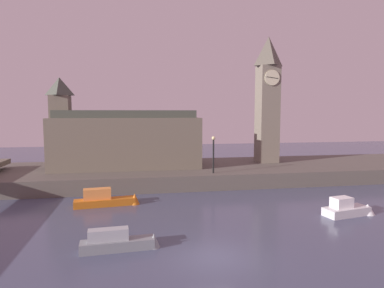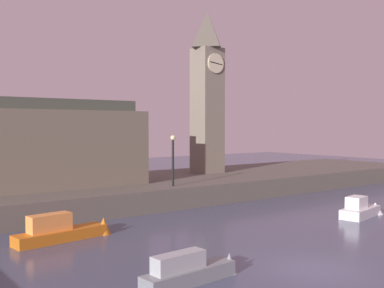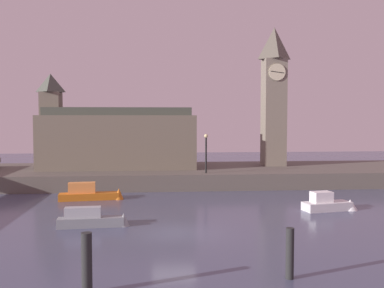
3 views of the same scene
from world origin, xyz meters
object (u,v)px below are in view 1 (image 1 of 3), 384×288
Objects in this scene: clock_tower at (268,98)px; boat_ferry_white at (351,209)px; boat_cruiser_grey at (122,242)px; streetlamp at (213,150)px; parliament_hall at (123,139)px; boat_patrol_orange at (110,200)px.

boat_ferry_white is at bearing -90.50° from clock_tower.
streetlamp is at bearing 58.46° from boat_cruiser_grey.
parliament_hall is 4.30× the size of streetlamp.
boat_ferry_white is 0.78× the size of boat_patrol_orange.
boat_cruiser_grey is 9.06m from boat_patrol_orange.
boat_ferry_white is 16.50m from boat_cruiser_grey.
boat_patrol_orange reaches higher than boat_cruiser_grey.
clock_tower is at bearing 50.25° from boat_cruiser_grey.
clock_tower reaches higher than streetlamp.
boat_patrol_orange reaches higher than boat_ferry_white.
clock_tower is 0.94× the size of parliament_hall.
boat_patrol_orange is at bearing 162.38° from boat_ferry_white.
boat_patrol_orange is (-1.33, 8.96, 0.03)m from boat_cruiser_grey.
clock_tower is 26.92m from boat_cruiser_grey.
streetlamp is 0.82× the size of boat_cruiser_grey.
clock_tower is at bearing 31.10° from boat_patrol_orange.
streetlamp is (-7.99, -6.07, -5.36)m from clock_tower.
streetlamp reaches higher than boat_cruiser_grey.
parliament_hall reaches higher than boat_ferry_white.
clock_tower is 3.52× the size of boat_ferry_white.
clock_tower is 22.33m from boat_patrol_orange.
boat_ferry_white is (-0.14, -16.18, -8.70)m from clock_tower.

